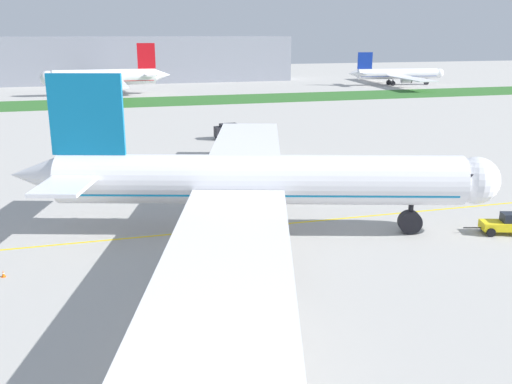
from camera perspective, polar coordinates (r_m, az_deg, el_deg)
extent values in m
plane|color=#ADAAA5|center=(56.99, -5.12, -4.69)|extent=(600.00, 600.00, 0.00)
cube|color=yellow|center=(59.05, -5.52, -3.96)|extent=(280.00, 0.36, 0.01)
cube|color=#2D6628|center=(171.60, -12.53, 8.76)|extent=(320.00, 24.00, 0.10)
cylinder|color=white|center=(56.97, 0.36, 1.26)|extent=(40.06, 16.30, 4.97)
cube|color=#0C6B9E|center=(57.20, 0.36, 0.42)|extent=(38.40, 15.46, 0.60)
sphere|color=white|center=(60.70, 21.14, 1.09)|extent=(4.72, 4.72, 4.72)
cone|color=white|center=(61.34, -21.06, 1.60)|extent=(6.45, 5.61, 4.22)
cube|color=#0C6B9E|center=(58.39, -16.63, 7.43)|extent=(7.10, 2.55, 7.95)
cube|color=white|center=(64.29, -15.63, 3.04)|extent=(6.53, 8.89, 0.35)
cube|color=white|center=(55.11, -18.48, 0.73)|extent=(6.53, 8.89, 0.35)
cube|color=white|center=(77.28, -0.97, 4.65)|extent=(18.89, 37.31, 0.40)
cube|color=white|center=(37.69, -3.08, -7.53)|extent=(18.89, 37.31, 0.40)
cylinder|color=#B7BABF|center=(69.59, -0.19, 2.14)|extent=(5.31, 3.97, 2.73)
cylinder|color=black|center=(69.58, 1.75, 2.13)|extent=(1.21, 2.87, 2.87)
cylinder|color=#B7BABF|center=(45.75, -0.83, -5.23)|extent=(5.31, 3.97, 2.73)
cylinder|color=black|center=(45.74, 2.14, -5.25)|extent=(1.21, 2.87, 2.87)
cylinder|color=black|center=(59.78, 15.22, -2.05)|extent=(0.52, 0.52, 1.93)
cylinder|color=black|center=(60.07, 15.15, -2.92)|extent=(2.57, 1.69, 2.36)
cylinder|color=black|center=(60.54, -2.67, -1.27)|extent=(0.52, 0.52, 1.93)
cylinder|color=black|center=(60.83, -2.66, -2.13)|extent=(2.57, 1.69, 2.36)
cylinder|color=black|center=(55.58, -3.00, -2.84)|extent=(0.52, 0.52, 1.93)
cylinder|color=black|center=(55.90, -2.99, -3.78)|extent=(2.57, 1.69, 2.36)
cube|color=black|center=(60.30, 20.53, 1.67)|extent=(2.73, 4.07, 0.89)
sphere|color=black|center=(61.32, -14.09, 2.26)|extent=(0.35, 0.35, 0.35)
sphere|color=black|center=(60.34, -10.07, 2.28)|extent=(0.35, 0.35, 0.35)
sphere|color=black|center=(59.65, -5.94, 2.28)|extent=(0.35, 0.35, 0.35)
sphere|color=black|center=(59.29, -1.73, 2.28)|extent=(0.35, 0.35, 0.35)
sphere|color=black|center=(59.25, 2.51, 2.26)|extent=(0.35, 0.35, 0.35)
sphere|color=black|center=(59.53, 6.73, 2.23)|extent=(0.35, 0.35, 0.35)
sphere|color=black|center=(60.12, 10.89, 2.19)|extent=(0.35, 0.35, 0.35)
sphere|color=black|center=(61.03, 14.94, 2.14)|extent=(0.35, 0.35, 0.35)
cube|color=yellow|center=(63.13, 23.45, -3.10)|extent=(4.61, 3.04, 0.82)
cube|color=black|center=(63.13, 24.07, -2.35)|extent=(1.88, 1.83, 0.90)
cylinder|color=black|center=(62.12, 20.84, -3.37)|extent=(1.76, 0.63, 0.12)
cylinder|color=black|center=(61.87, 22.46, -3.76)|extent=(0.96, 0.59, 0.90)
cylinder|color=black|center=(63.55, 21.85, -3.19)|extent=(0.96, 0.59, 0.90)
cylinder|color=black|center=(53.31, -3.46, -5.64)|extent=(0.12, 0.12, 0.85)
cylinder|color=#BFE519|center=(53.19, -3.44, -4.88)|extent=(0.10, 0.10, 0.54)
cylinder|color=black|center=(53.13, -3.52, -5.72)|extent=(0.12, 0.12, 0.85)
cylinder|color=#BFE519|center=(52.74, -3.57, -5.07)|extent=(0.10, 0.10, 0.54)
cube|color=#BFE519|center=(52.95, -3.50, -4.95)|extent=(0.42, 0.51, 0.60)
sphere|color=#8C6647|center=(52.80, -3.51, -4.51)|extent=(0.23, 0.23, 0.23)
cube|color=#F2590C|center=(52.77, -23.95, -7.76)|extent=(0.36, 0.36, 0.03)
cone|color=#F2590C|center=(52.66, -23.98, -7.47)|extent=(0.28, 0.28, 0.55)
cylinder|color=white|center=(52.65, -23.99, -7.44)|extent=(0.17, 0.17, 0.06)
cube|color=black|center=(109.55, -2.74, 6.20)|extent=(3.39, 2.50, 2.49)
cube|color=black|center=(109.02, -3.79, 6.00)|extent=(1.40, 2.28, 1.99)
cube|color=#263347|center=(108.80, -4.09, 6.19)|extent=(0.21, 1.93, 0.88)
cylinder|color=black|center=(108.11, -3.62, 5.39)|extent=(0.92, 0.36, 0.90)
cylinder|color=black|center=(110.29, -3.94, 5.59)|extent=(0.92, 0.36, 0.90)
cylinder|color=black|center=(108.92, -2.15, 5.49)|extent=(0.92, 0.36, 0.90)
cylinder|color=black|center=(111.08, -2.50, 5.68)|extent=(0.92, 0.36, 0.90)
cylinder|color=white|center=(193.03, -14.88, 11.04)|extent=(32.11, 5.62, 5.06)
cube|color=#B20C14|center=(193.10, -14.86, 10.78)|extent=(30.83, 5.20, 0.61)
sphere|color=white|center=(193.21, -20.12, 10.62)|extent=(4.81, 4.81, 4.81)
cone|color=white|center=(194.51, -9.40, 11.49)|extent=(5.64, 4.40, 4.30)
cube|color=#B20C14|center=(193.60, -10.94, 13.24)|extent=(5.77, 0.61, 8.10)
cube|color=white|center=(188.96, -10.48, 11.44)|extent=(3.66, 8.16, 0.35)
cube|color=white|center=(199.01, -10.82, 11.63)|extent=(3.66, 8.16, 0.35)
cube|color=white|center=(176.27, -14.11, 10.48)|extent=(7.55, 28.95, 0.41)
cube|color=white|center=(210.03, -14.61, 11.23)|extent=(7.55, 28.95, 0.41)
cylinder|color=#B7BABF|center=(182.81, -14.50, 10.15)|extent=(4.86, 2.87, 2.78)
cylinder|color=black|center=(182.73, -15.26, 10.09)|extent=(0.47, 2.93, 2.92)
cylinder|color=#B7BABF|center=(203.64, -14.78, 10.65)|extent=(4.86, 2.87, 2.78)
cylinder|color=black|center=(203.57, -15.46, 10.60)|extent=(0.47, 2.93, 2.92)
cylinder|color=black|center=(193.28, -18.46, 9.72)|extent=(0.53, 0.53, 1.96)
cylinder|color=black|center=(193.37, -18.43, 9.43)|extent=(2.42, 1.12, 2.41)
cylinder|color=black|center=(190.78, -14.00, 9.99)|extent=(0.53, 0.53, 1.96)
cylinder|color=black|center=(190.88, -13.98, 9.70)|extent=(2.42, 1.12, 2.41)
cylinder|color=black|center=(196.07, -14.08, 10.13)|extent=(0.53, 0.53, 1.96)
cylinder|color=black|center=(196.16, -14.06, 9.84)|extent=(2.42, 1.12, 2.41)
cylinder|color=white|center=(228.92, 13.99, 11.42)|extent=(31.88, 7.35, 3.85)
cube|color=navy|center=(228.97, 13.98, 11.25)|extent=(30.59, 6.90, 0.46)
sphere|color=white|center=(236.02, 17.84, 11.25)|extent=(3.66, 3.66, 3.66)
cone|color=white|center=(222.64, 9.75, 11.62)|extent=(4.58, 3.73, 3.28)
cube|color=navy|center=(223.78, 10.87, 12.80)|extent=(5.70, 1.02, 6.17)
cube|color=white|center=(227.45, 10.32, 11.75)|extent=(4.15, 6.52, 0.27)
cube|color=white|center=(220.21, 10.99, 11.59)|extent=(4.15, 6.52, 0.27)
cube|color=white|center=(243.31, 12.14, 11.65)|extent=(10.09, 29.08, 0.31)
cube|color=white|center=(213.55, 15.29, 10.92)|extent=(10.09, 29.08, 0.31)
cylinder|color=#B7BABF|center=(237.79, 12.90, 11.23)|extent=(3.87, 2.51, 2.12)
cylinder|color=black|center=(238.48, 13.31, 11.22)|extent=(0.56, 2.25, 2.23)
cylinder|color=#B7BABF|center=(219.86, 14.81, 10.77)|extent=(3.87, 2.51, 2.12)
cylinder|color=black|center=(220.60, 15.25, 10.76)|extent=(0.56, 2.25, 2.23)
cylinder|color=black|center=(234.07, 16.71, 10.65)|extent=(0.40, 0.40, 1.49)
cylinder|color=black|center=(234.13, 16.69, 10.47)|extent=(1.91, 1.02, 1.83)
cylinder|color=black|center=(230.01, 13.16, 10.82)|extent=(0.40, 0.40, 1.49)
cylinder|color=black|center=(230.07, 13.15, 10.63)|extent=(1.91, 1.02, 1.83)
cylinder|color=black|center=(226.28, 13.55, 10.72)|extent=(0.40, 0.40, 1.49)
cylinder|color=black|center=(226.34, 13.54, 10.53)|extent=(1.91, 1.02, 1.83)
cube|color=gray|center=(240.94, -11.99, 12.85)|extent=(126.12, 20.00, 18.00)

